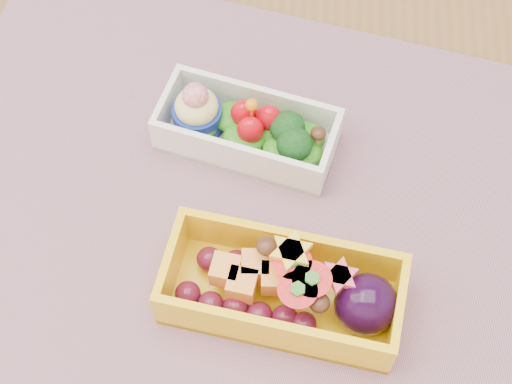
# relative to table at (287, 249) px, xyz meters

# --- Properties ---
(table) EXTENTS (1.20, 0.80, 0.75)m
(table) POSITION_rel_table_xyz_m (0.00, 0.00, 0.00)
(table) COLOR brown
(table) RESTS_ON ground
(placemat) EXTENTS (0.64, 0.54, 0.00)m
(placemat) POSITION_rel_table_xyz_m (-0.03, -0.03, 0.10)
(placemat) COLOR #A26F87
(placemat) RESTS_ON table
(bento_white) EXTENTS (0.16, 0.10, 0.06)m
(bento_white) POSITION_rel_table_xyz_m (-0.04, 0.05, 0.12)
(bento_white) COLOR white
(bento_white) RESTS_ON placemat
(bento_yellow) EXTENTS (0.18, 0.10, 0.06)m
(bento_yellow) POSITION_rel_table_xyz_m (0.00, -0.09, 0.13)
(bento_yellow) COLOR yellow
(bento_yellow) RESTS_ON placemat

